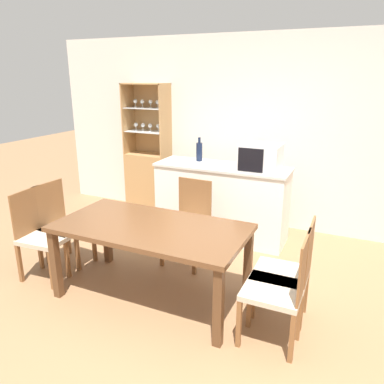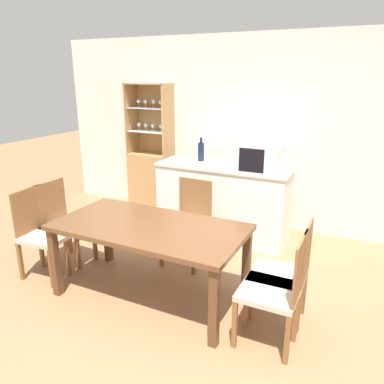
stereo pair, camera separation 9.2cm
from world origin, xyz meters
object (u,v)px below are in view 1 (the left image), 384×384
(display_cabinet, at_px, (149,173))
(dining_table, at_px, (151,234))
(dining_chair_head_far, at_px, (188,222))
(dining_chair_side_left_far, at_px, (62,225))
(dining_chair_side_left_near, at_px, (43,235))
(dining_chair_side_right_far, at_px, (287,273))
(microwave, at_px, (260,157))
(wine_bottle, at_px, (199,151))
(dining_chair_side_right_near, at_px, (280,289))

(display_cabinet, relative_size, dining_table, 1.10)
(display_cabinet, height_order, dining_chair_head_far, display_cabinet)
(dining_chair_side_left_far, bearing_deg, dining_chair_side_left_near, 3.32)
(dining_chair_side_right_far, xyz_separation_m, dining_chair_side_left_far, (-2.43, 0.00, 0.00))
(microwave, distance_m, wine_bottle, 0.86)
(display_cabinet, relative_size, wine_bottle, 6.18)
(dining_chair_side_left_far, xyz_separation_m, microwave, (1.80, 1.39, 0.64))
(display_cabinet, height_order, dining_chair_side_right_far, display_cabinet)
(dining_chair_side_left_near, bearing_deg, microwave, 128.79)
(dining_table, xyz_separation_m, dining_chair_side_left_near, (-1.21, -0.14, -0.18))
(dining_table, xyz_separation_m, wine_bottle, (-0.26, 1.69, 0.43))
(dining_chair_side_right_far, height_order, dining_chair_side_left_near, same)
(dining_chair_side_right_near, relative_size, dining_chair_side_left_far, 1.00)
(dining_chair_head_far, bearing_deg, display_cabinet, -42.74)
(dining_chair_head_far, height_order, dining_chair_side_right_near, same)
(wine_bottle, bearing_deg, dining_chair_side_left_far, -121.47)
(dining_chair_side_right_near, xyz_separation_m, wine_bottle, (-1.48, 1.82, 0.62))
(dining_table, distance_m, dining_chair_side_right_near, 1.24)
(dining_chair_side_left_near, distance_m, wine_bottle, 2.15)
(dining_table, distance_m, wine_bottle, 1.76)
(dining_table, distance_m, dining_chair_side_left_near, 1.24)
(dining_chair_side_right_far, xyz_separation_m, microwave, (-0.63, 1.40, 0.64))
(dining_table, relative_size, dining_chair_head_far, 1.89)
(dining_chair_side_right_far, relative_size, dining_chair_side_right_near, 1.00)
(display_cabinet, relative_size, dining_chair_side_right_far, 2.07)
(dining_table, distance_m, dining_chair_side_right_far, 1.24)
(dining_chair_side_right_far, distance_m, dining_chair_side_right_near, 0.27)
(dining_chair_side_right_far, relative_size, dining_chair_side_left_far, 1.00)
(dining_chair_side_left_far, height_order, wine_bottle, wine_bottle)
(dining_chair_side_left_near, bearing_deg, dining_chair_side_right_near, 86.00)
(dining_chair_head_far, distance_m, dining_chair_side_left_near, 1.53)
(dining_chair_side_right_far, height_order, dining_chair_side_right_near, same)
(dining_chair_head_far, bearing_deg, dining_chair_side_right_near, 144.93)
(wine_bottle, bearing_deg, dining_chair_side_left_near, -117.46)
(dining_chair_head_far, distance_m, dining_chair_side_right_far, 1.38)
(display_cabinet, distance_m, dining_chair_side_right_near, 3.32)
(microwave, bearing_deg, dining_chair_side_right_far, -65.75)
(dining_chair_side_right_far, xyz_separation_m, wine_bottle, (-1.48, 1.55, 0.62))
(dining_chair_head_far, bearing_deg, dining_chair_side_right_far, 153.90)
(dining_table, bearing_deg, wine_bottle, 98.89)
(dining_chair_side_left_near, bearing_deg, dining_chair_head_far, 123.27)
(display_cabinet, xyz_separation_m, dining_chair_head_far, (1.27, -1.27, -0.13))
(dining_chair_side_left_near, height_order, wine_bottle, wine_bottle)
(dining_chair_head_far, xyz_separation_m, dining_chair_side_left_near, (-1.22, -0.93, 0.00))
(dining_chair_side_right_far, xyz_separation_m, dining_chair_side_right_near, (0.00, -0.27, 0.00))
(display_cabinet, distance_m, microwave, 2.00)
(dining_chair_side_right_near, distance_m, dining_chair_side_left_far, 2.44)
(dining_chair_side_right_near, bearing_deg, dining_chair_side_left_near, 89.98)
(microwave, height_order, wine_bottle, same)
(dining_chair_head_far, bearing_deg, microwave, -125.90)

